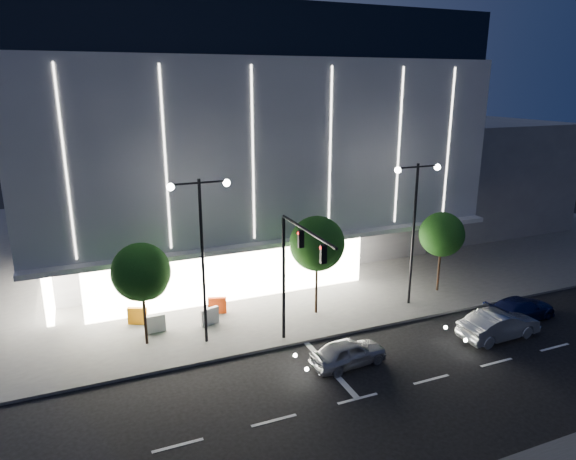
# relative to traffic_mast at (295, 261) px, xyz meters

# --- Properties ---
(ground) EXTENTS (160.00, 160.00, 0.00)m
(ground) POSITION_rel_traffic_mast_xyz_m (-1.00, -3.34, -5.03)
(ground) COLOR black
(ground) RESTS_ON ground
(sidewalk_museum) EXTENTS (70.00, 40.00, 0.15)m
(sidewalk_museum) POSITION_rel_traffic_mast_xyz_m (4.00, 20.66, -4.95)
(sidewalk_museum) COLOR #474747
(sidewalk_museum) RESTS_ON ground
(museum) EXTENTS (30.00, 25.80, 18.00)m
(museum) POSITION_rel_traffic_mast_xyz_m (1.98, 18.97, 4.25)
(museum) COLOR #4C4C51
(museum) RESTS_ON ground
(annex_building) EXTENTS (16.00, 20.00, 10.00)m
(annex_building) POSITION_rel_traffic_mast_xyz_m (25.00, 20.66, -0.03)
(annex_building) COLOR #4C4C51
(annex_building) RESTS_ON ground
(traffic_mast) EXTENTS (0.33, 5.89, 7.07)m
(traffic_mast) POSITION_rel_traffic_mast_xyz_m (0.00, 0.00, 0.00)
(traffic_mast) COLOR black
(traffic_mast) RESTS_ON ground
(street_lamp_west) EXTENTS (3.16, 0.36, 9.00)m
(street_lamp_west) POSITION_rel_traffic_mast_xyz_m (-4.00, 2.66, 0.93)
(street_lamp_west) COLOR black
(street_lamp_west) RESTS_ON ground
(street_lamp_east) EXTENTS (3.16, 0.36, 9.00)m
(street_lamp_east) POSITION_rel_traffic_mast_xyz_m (9.00, 2.66, 0.93)
(street_lamp_east) COLOR black
(street_lamp_east) RESTS_ON ground
(tree_left) EXTENTS (3.02, 3.02, 5.72)m
(tree_left) POSITION_rel_traffic_mast_xyz_m (-6.97, 3.68, -0.99)
(tree_left) COLOR black
(tree_left) RESTS_ON ground
(tree_mid) EXTENTS (3.25, 3.25, 6.15)m
(tree_mid) POSITION_rel_traffic_mast_xyz_m (3.03, 3.68, -0.69)
(tree_mid) COLOR black
(tree_mid) RESTS_ON ground
(tree_right) EXTENTS (2.91, 2.91, 5.51)m
(tree_right) POSITION_rel_traffic_mast_xyz_m (12.03, 3.68, -1.14)
(tree_right) COLOR black
(tree_right) RESTS_ON ground
(car_lead) EXTENTS (4.11, 1.98, 1.35)m
(car_lead) POSITION_rel_traffic_mast_xyz_m (2.00, -2.15, -4.35)
(car_lead) COLOR #9D9EA4
(car_lead) RESTS_ON ground
(car_second) EXTENTS (4.78, 1.82, 1.56)m
(car_second) POSITION_rel_traffic_mast_xyz_m (11.00, -2.84, -4.25)
(car_second) COLOR #B6BABE
(car_second) RESTS_ON ground
(car_third) EXTENTS (4.82, 2.30, 1.36)m
(car_third) POSITION_rel_traffic_mast_xyz_m (13.89, -1.56, -4.35)
(car_third) COLOR #141A4C
(car_third) RESTS_ON ground
(barrier_a) EXTENTS (1.10, 0.69, 1.00)m
(barrier_a) POSITION_rel_traffic_mast_xyz_m (-7.16, 6.20, -4.38)
(barrier_a) COLOR orange
(barrier_a) RESTS_ON sidewalk_museum
(barrier_b) EXTENTS (1.11, 0.28, 1.00)m
(barrier_b) POSITION_rel_traffic_mast_xyz_m (-6.35, 4.82, -4.38)
(barrier_b) COLOR silver
(barrier_b) RESTS_ON sidewalk_museum
(barrier_c) EXTENTS (1.12, 0.57, 1.00)m
(barrier_c) POSITION_rel_traffic_mast_xyz_m (-2.54, 5.86, -4.38)
(barrier_c) COLOR #EA3D0D
(barrier_c) RESTS_ON sidewalk_museum
(barrier_d) EXTENTS (1.13, 0.53, 1.00)m
(barrier_d) POSITION_rel_traffic_mast_xyz_m (-3.34, 4.57, -4.38)
(barrier_d) COLOR #BDBDBD
(barrier_d) RESTS_ON sidewalk_museum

